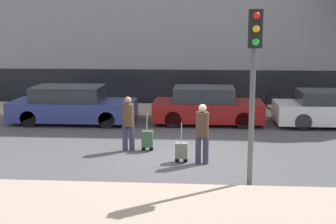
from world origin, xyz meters
The scene contains 12 objects.
ground_plane centered at (0.00, 0.00, 0.00)m, with size 80.00×80.00×0.00m, color #4C4C4F.
sidewalk_near centered at (0.00, -3.75, 0.06)m, with size 28.00×2.50×0.12m.
sidewalk_far centered at (0.00, 7.00, 0.06)m, with size 28.00×3.00×0.12m.
parked_car_0 centered at (-4.22, 4.49, 0.65)m, with size 4.59×1.90×1.39m.
parked_car_1 centered at (0.80, 4.74, 0.64)m, with size 4.01×1.86×1.37m.
parked_car_2 centered at (5.43, 4.62, 0.62)m, with size 4.37×1.85×1.30m.
pedestrian_left centered at (-1.50, 0.66, 0.89)m, with size 0.35×0.34×1.59m.
trolley_left centered at (-0.95, 0.69, 0.35)m, with size 0.34×0.29×1.13m.
pedestrian_right centered at (0.63, -0.50, 0.89)m, with size 0.35×0.34×1.59m.
trolley_right centered at (0.09, -0.42, 0.32)m, with size 0.34×0.29×1.07m.
traffic_light centered at (1.71, -2.36, 2.78)m, with size 0.28×0.47×3.91m.
parked_bicycle centered at (4.10, 7.09, 0.49)m, with size 1.77×0.06×0.96m.
Camera 1 is at (0.63, -12.41, 3.54)m, focal length 50.00 mm.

